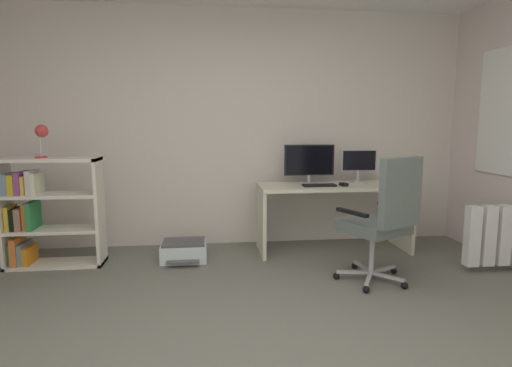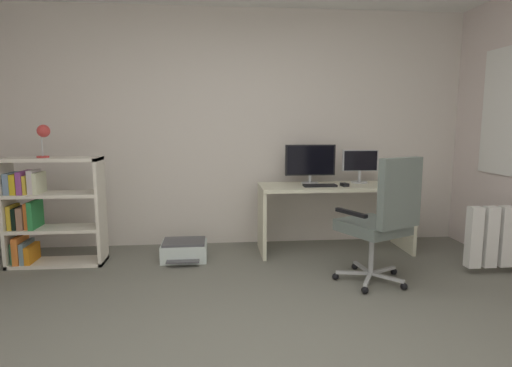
{
  "view_description": "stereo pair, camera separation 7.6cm",
  "coord_description": "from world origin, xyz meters",
  "px_view_note": "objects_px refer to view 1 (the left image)",
  "views": [
    {
      "loc": [
        -0.3,
        -2.17,
        1.37
      ],
      "look_at": [
        0.16,
        1.79,
        0.79
      ],
      "focal_mm": 29.3,
      "sensor_mm": 36.0,
      "label": 1
    },
    {
      "loc": [
        -0.22,
        -2.18,
        1.37
      ],
      "look_at": [
        0.16,
        1.79,
        0.79
      ],
      "focal_mm": 29.3,
      "sensor_mm": 36.0,
      "label": 2
    }
  ],
  "objects_px": {
    "keyboard": "(319,185)",
    "office_chair": "(383,216)",
    "desk_lamp": "(41,134)",
    "printer": "(184,251)",
    "monitor_secondary": "(359,163)",
    "computer_mouse": "(344,184)",
    "monitor_main": "(309,161)",
    "radiator": "(511,235)",
    "desk": "(334,201)",
    "bookshelf": "(41,213)"
  },
  "relations": [
    {
      "from": "monitor_main",
      "to": "keyboard",
      "type": "relative_size",
      "value": 1.59
    },
    {
      "from": "keyboard",
      "to": "desk_lamp",
      "type": "distance_m",
      "value": 2.73
    },
    {
      "from": "monitor_secondary",
      "to": "printer",
      "type": "relative_size",
      "value": 0.87
    },
    {
      "from": "radiator",
      "to": "monitor_secondary",
      "type": "bearing_deg",
      "value": 141.33
    },
    {
      "from": "desk_lamp",
      "to": "printer",
      "type": "distance_m",
      "value": 1.73
    },
    {
      "from": "computer_mouse",
      "to": "radiator",
      "type": "xyz_separation_m",
      "value": [
        1.39,
        -0.68,
        -0.4
      ]
    },
    {
      "from": "printer",
      "to": "desk_lamp",
      "type": "bearing_deg",
      "value": -179.44
    },
    {
      "from": "monitor_main",
      "to": "office_chair",
      "type": "bearing_deg",
      "value": -71.79
    },
    {
      "from": "monitor_main",
      "to": "computer_mouse",
      "type": "relative_size",
      "value": 5.42
    },
    {
      "from": "computer_mouse",
      "to": "radiator",
      "type": "height_order",
      "value": "computer_mouse"
    },
    {
      "from": "radiator",
      "to": "office_chair",
      "type": "bearing_deg",
      "value": -171.69
    },
    {
      "from": "monitor_main",
      "to": "office_chair",
      "type": "relative_size",
      "value": 0.49
    },
    {
      "from": "desk_lamp",
      "to": "desk",
      "type": "bearing_deg",
      "value": 3.14
    },
    {
      "from": "office_chair",
      "to": "printer",
      "type": "xyz_separation_m",
      "value": [
        -1.71,
        0.84,
        -0.5
      ]
    },
    {
      "from": "printer",
      "to": "monitor_main",
      "type": "bearing_deg",
      "value": 11.51
    },
    {
      "from": "monitor_secondary",
      "to": "radiator",
      "type": "height_order",
      "value": "monitor_secondary"
    },
    {
      "from": "monitor_secondary",
      "to": "desk_lamp",
      "type": "distance_m",
      "value": 3.2
    },
    {
      "from": "bookshelf",
      "to": "radiator",
      "type": "bearing_deg",
      "value": -8.24
    },
    {
      "from": "monitor_main",
      "to": "monitor_secondary",
      "type": "relative_size",
      "value": 1.39
    },
    {
      "from": "office_chair",
      "to": "desk",
      "type": "bearing_deg",
      "value": 97.16
    },
    {
      "from": "desk",
      "to": "bookshelf",
      "type": "height_order",
      "value": "bookshelf"
    },
    {
      "from": "office_chair",
      "to": "printer",
      "type": "relative_size",
      "value": 2.44
    },
    {
      "from": "monitor_secondary",
      "to": "printer",
      "type": "distance_m",
      "value": 2.09
    },
    {
      "from": "monitor_main",
      "to": "monitor_secondary",
      "type": "bearing_deg",
      "value": 0.02
    },
    {
      "from": "computer_mouse",
      "to": "printer",
      "type": "distance_m",
      "value": 1.77
    },
    {
      "from": "computer_mouse",
      "to": "printer",
      "type": "height_order",
      "value": "computer_mouse"
    },
    {
      "from": "keyboard",
      "to": "office_chair",
      "type": "relative_size",
      "value": 0.31
    },
    {
      "from": "printer",
      "to": "keyboard",
      "type": "bearing_deg",
      "value": 2.1
    },
    {
      "from": "monitor_main",
      "to": "radiator",
      "type": "bearing_deg",
      "value": -28.36
    },
    {
      "from": "computer_mouse",
      "to": "bookshelf",
      "type": "height_order",
      "value": "bookshelf"
    },
    {
      "from": "desk",
      "to": "radiator",
      "type": "distance_m",
      "value": 1.67
    },
    {
      "from": "computer_mouse",
      "to": "radiator",
      "type": "relative_size",
      "value": 0.11
    },
    {
      "from": "keyboard",
      "to": "radiator",
      "type": "distance_m",
      "value": 1.83
    },
    {
      "from": "desk_lamp",
      "to": "printer",
      "type": "relative_size",
      "value": 0.69
    },
    {
      "from": "radiator",
      "to": "desk",
      "type": "bearing_deg",
      "value": 151.57
    },
    {
      "from": "radiator",
      "to": "computer_mouse",
      "type": "bearing_deg",
      "value": 153.82
    },
    {
      "from": "keyboard",
      "to": "printer",
      "type": "relative_size",
      "value": 0.76
    },
    {
      "from": "printer",
      "to": "monitor_secondary",
      "type": "bearing_deg",
      "value": 8.21
    },
    {
      "from": "monitor_secondary",
      "to": "computer_mouse",
      "type": "bearing_deg",
      "value": -135.65
    },
    {
      "from": "keyboard",
      "to": "printer",
      "type": "xyz_separation_m",
      "value": [
        -1.4,
        -0.05,
        -0.63
      ]
    },
    {
      "from": "keyboard",
      "to": "desk",
      "type": "bearing_deg",
      "value": 26.25
    },
    {
      "from": "monitor_main",
      "to": "printer",
      "type": "bearing_deg",
      "value": -168.49
    },
    {
      "from": "monitor_main",
      "to": "radiator",
      "type": "relative_size",
      "value": 0.62
    },
    {
      "from": "monitor_secondary",
      "to": "office_chair",
      "type": "height_order",
      "value": "office_chair"
    },
    {
      "from": "monitor_main",
      "to": "desk_lamp",
      "type": "relative_size",
      "value": 1.75
    },
    {
      "from": "bookshelf",
      "to": "printer",
      "type": "xyz_separation_m",
      "value": [
        1.33,
        0.01,
        -0.42
      ]
    },
    {
      "from": "desk",
      "to": "monitor_secondary",
      "type": "height_order",
      "value": "monitor_secondary"
    },
    {
      "from": "office_chair",
      "to": "monitor_main",
      "type": "bearing_deg",
      "value": 108.21
    },
    {
      "from": "monitor_secondary",
      "to": "keyboard",
      "type": "distance_m",
      "value": 0.58
    },
    {
      "from": "monitor_secondary",
      "to": "bookshelf",
      "type": "height_order",
      "value": "monitor_secondary"
    }
  ]
}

